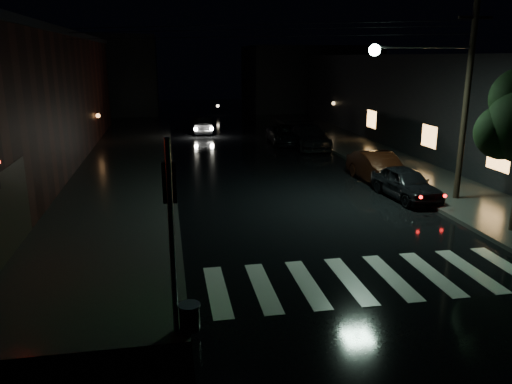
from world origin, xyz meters
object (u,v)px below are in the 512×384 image
parked_car_a (406,183)px  oncoming_car (202,125)px  parked_car_b (378,168)px  parked_car_d (286,135)px  parked_car_c (309,136)px

parked_car_a → oncoming_car: 21.61m
parked_car_b → parked_car_d: (-1.77, 11.47, -0.06)m
parked_car_a → parked_car_c: size_ratio=0.75×
parked_car_d → parked_car_b: bearing=-79.0°
parked_car_b → oncoming_car: bearing=109.6°
parked_car_b → parked_car_c: bearing=91.3°
parked_car_a → parked_car_d: (-1.77, 14.30, -0.01)m
parked_car_c → oncoming_car: 10.16m
parked_car_b → parked_car_d: bearing=96.4°
parked_car_c → parked_car_d: (-1.15, 1.71, -0.10)m
parked_car_a → parked_car_d: size_ratio=0.83×
parked_car_a → parked_car_b: (0.00, 2.83, 0.05)m
parked_car_a → parked_car_b: parked_car_b is taller
parked_car_d → parked_car_a: bearing=-80.7°
parked_car_c → oncoming_car: (-6.48, 7.82, -0.11)m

